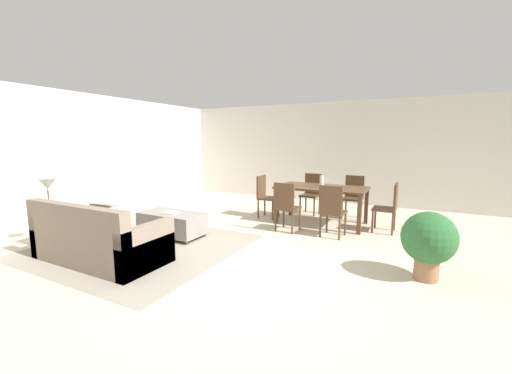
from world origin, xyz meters
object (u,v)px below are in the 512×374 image
object	(u,v)px
dining_chair_near_right	(332,208)
dining_chair_head_east	(390,205)
dining_chair_far_right	(353,194)
vase_centerpiece	(322,181)
side_table	(51,218)
dining_table	(322,191)
ottoman_table	(172,223)
dining_chair_near_left	(286,204)
potted_plant	(429,240)
dining_chair_far_left	(312,191)
couch	(98,240)
table_lamp	(47,185)
book_on_ottoman	(170,213)
dining_chair_head_west	(265,194)

from	to	relation	value
dining_chair_near_right	dining_chair_head_east	distance (m)	1.16
dining_chair_far_right	vase_centerpiece	xyz separation A→B (m)	(-0.48, -0.82, 0.35)
dining_chair_head_east	dining_chair_far_right	bearing A→B (deg)	132.88
side_table	dining_table	size ratio (longest dim) A/B	0.32
ottoman_table	vase_centerpiece	size ratio (longest dim) A/B	5.12
ottoman_table	dining_chair_near_left	xyz separation A→B (m)	(1.67, 1.20, 0.28)
dining_table	dining_chair_near_left	distance (m)	0.97
potted_plant	dining_chair_near_right	bearing A→B (deg)	141.62
dining_chair_near_left	dining_chair_near_right	size ratio (longest dim) A/B	1.00
dining_chair_far_left	vase_centerpiece	xyz separation A→B (m)	(0.46, -0.80, 0.35)
ottoman_table	dining_table	bearing A→B (deg)	44.70
couch	table_lamp	bearing A→B (deg)	176.27
table_lamp	dining_chair_far_right	distance (m)	5.73
ottoman_table	dining_chair_far_left	xyz separation A→B (m)	(1.62, 2.87, 0.28)
dining_chair_far_right	potted_plant	xyz separation A→B (m)	(1.39, -2.79, -0.02)
table_lamp	dining_chair_far_right	world-z (taller)	table_lamp
table_lamp	ottoman_table	bearing A→B (deg)	42.65
dining_chair_near_right	dining_table	bearing A→B (deg)	117.13
ottoman_table	dining_chair_head_east	size ratio (longest dim) A/B	1.23
dining_chair_near_right	book_on_ottoman	world-z (taller)	dining_chair_near_right
dining_chair_far_left	dining_chair_head_east	world-z (taller)	same
potted_plant	table_lamp	bearing A→B (deg)	-165.71
book_on_ottoman	couch	bearing A→B (deg)	-97.04
dining_table	dining_chair_near_right	distance (m)	0.93
potted_plant	ottoman_table	bearing A→B (deg)	-178.66
couch	book_on_ottoman	xyz separation A→B (m)	(0.16, 1.27, 0.14)
book_on_ottoman	table_lamp	bearing A→B (deg)	-139.98
side_table	table_lamp	size ratio (longest dim) A/B	1.08
couch	dining_chair_far_left	world-z (taller)	dining_chair_far_left
vase_centerpiece	potted_plant	world-z (taller)	vase_centerpiece
dining_table	book_on_ottoman	distance (m)	2.97
dining_chair_near_right	dining_chair_head_west	world-z (taller)	same
dining_chair_near_left	potted_plant	world-z (taller)	dining_chair_near_left
dining_table	vase_centerpiece	world-z (taller)	vase_centerpiece
dining_table	couch	bearing A→B (deg)	-122.84
vase_centerpiece	potted_plant	size ratio (longest dim) A/B	0.26
dining_chair_near_left	dining_chair_head_east	bearing A→B (deg)	26.02
ottoman_table	dining_chair_near_left	bearing A→B (deg)	35.63
side_table	dining_chair_head_west	xyz separation A→B (m)	(2.21, 3.29, 0.07)
dining_chair_near_right	book_on_ottoman	distance (m)	2.79
dining_chair_far_right	dining_chair_head_east	bearing A→B (deg)	-47.12
dining_chair_near_left	dining_chair_head_west	world-z (taller)	same
couch	table_lamp	xyz separation A→B (m)	(-1.26, 0.08, 0.68)
dining_table	dining_chair_head_east	size ratio (longest dim) A/B	1.91
side_table	vase_centerpiece	xyz separation A→B (m)	(3.45, 3.33, 0.42)
dining_chair_far_right	dining_chair_head_west	xyz separation A→B (m)	(-1.72, -0.85, 0.00)
dining_chair_near_left	vase_centerpiece	xyz separation A→B (m)	(0.41, 0.87, 0.35)
vase_centerpiece	dining_chair_head_east	bearing A→B (deg)	-1.94
dining_table	book_on_ottoman	size ratio (longest dim) A/B	6.74
table_lamp	dining_chair_near_right	bearing A→B (deg)	32.87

